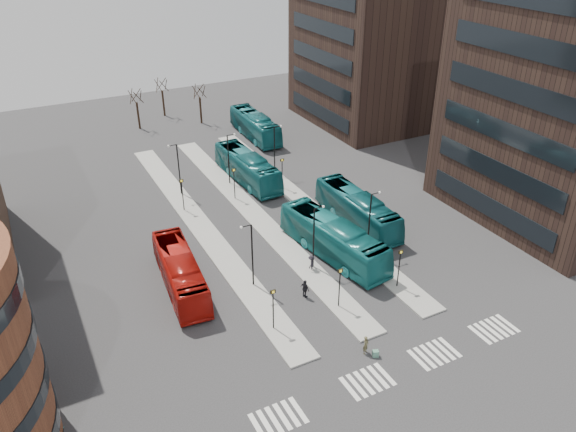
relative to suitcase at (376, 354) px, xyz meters
name	(u,v)px	position (x,y,z in m)	size (l,w,h in m)	color
ground	(415,416)	(-0.93, -5.80, -0.27)	(160.00, 160.00, 0.00)	#2A2A2D
island_left	(200,226)	(-4.93, 24.20, -0.19)	(2.50, 45.00, 0.15)	gray
island_mid	(253,213)	(1.07, 24.20, -0.19)	(2.50, 45.00, 0.15)	gray
island_right	(302,201)	(7.07, 24.20, -0.19)	(2.50, 45.00, 0.15)	gray
suitcase	(376,354)	(0.00, 0.00, 0.00)	(0.43, 0.34, 0.54)	#1A4493
red_bus	(180,272)	(-9.96, 14.89, 1.34)	(2.70, 11.52, 3.21)	#AB130D
teal_bus_a	(333,239)	(4.39, 13.19, 1.55)	(3.05, 13.06, 3.64)	#15686B
teal_bus_b	(247,167)	(3.94, 32.05, 1.48)	(2.94, 12.58, 3.50)	#135B61
teal_bus_c	(357,209)	(9.78, 17.23, 1.45)	(2.89, 12.36, 3.44)	#12575D
teal_bus_d	(255,126)	(10.86, 44.94, 1.47)	(2.92, 12.48, 3.48)	#146167
traveller	(366,345)	(-0.45, 0.65, 0.50)	(0.56, 0.37, 1.53)	brown
commuter_a	(194,282)	(-9.14, 13.92, 0.64)	(0.89, 0.69, 1.83)	black
commuter_b	(305,289)	(-1.12, 8.69, 0.58)	(1.00, 0.42, 1.70)	black
commuter_c	(311,263)	(1.33, 11.93, 0.51)	(1.01, 0.58, 1.56)	black
crosswalk_stripes	(399,368)	(0.82, -1.80, -0.26)	(22.35, 2.40, 0.01)	silver
tower_far	(382,18)	(31.05, 44.20, 14.73)	(20.12, 20.00, 30.00)	#2F201A
sign_poles	(279,224)	(0.67, 17.20, 2.14)	(12.45, 22.12, 3.65)	black
lamp_posts	(266,190)	(1.71, 22.20, 3.31)	(14.04, 20.24, 6.12)	black
bare_trees	(167,105)	(1.74, 56.87, 2.46)	(10.97, 8.14, 5.90)	black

